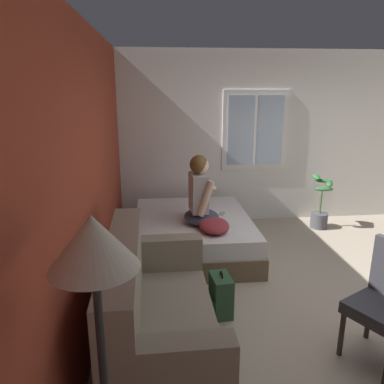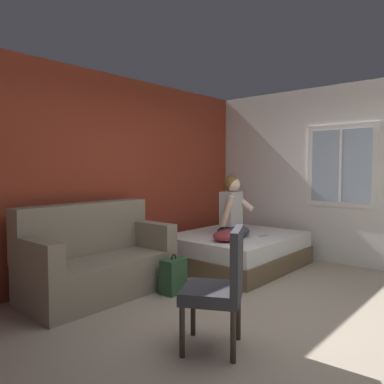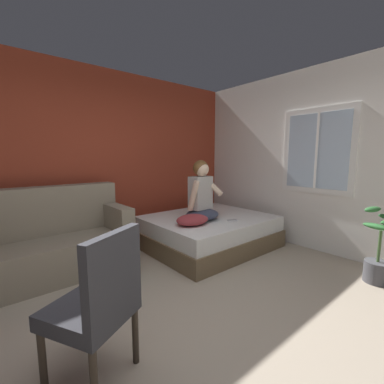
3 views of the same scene
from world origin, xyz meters
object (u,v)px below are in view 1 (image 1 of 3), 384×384
Objects in this scene: throw_pillow at (214,225)px; potted_plant at (320,209)px; person_seated at (200,196)px; cell_phone at (222,214)px; couch at (154,319)px; floor_lamp at (96,280)px; backpack at (220,296)px; bed at (192,234)px.

throw_pillow is 0.56× the size of potted_plant.
cell_phone is at bearing -47.84° from person_seated.
couch is 3.56× the size of throw_pillow.
throw_pillow is at bearing -18.33° from floor_lamp.
cell_phone is (2.17, -0.92, 0.09)m from couch.
person_seated is at bearing 113.47° from potted_plant.
potted_plant is at bearing -43.38° from couch.
throw_pillow is (0.97, -0.09, 0.36)m from backpack.
bed is 3.88× the size of throw_pillow.
cell_phone is at bearing -18.37° from floor_lamp.
backpack is 0.27× the size of floor_lamp.
throw_pillow is (-0.29, -0.14, -0.29)m from person_seated.
couch reaches higher than throw_pillow.
backpack is 0.95× the size of throw_pillow.
floor_lamp reaches higher than cell_phone.
cell_phone is (0.08, -0.41, 0.25)m from bed.
floor_lamp is 2.00× the size of potted_plant.
cell_phone reaches higher than bed.
cell_phone is at bearing -10.44° from backpack.
cell_phone is (0.30, -0.33, -0.35)m from person_seated.
bed is at bearing -145.13° from cell_phone.
person_seated is 1.91× the size of backpack.
potted_plant is at bearing -58.18° from throw_pillow.
couch is 3.73× the size of backpack.
throw_pillow is 3.33× the size of cell_phone.
floor_lamp is at bearing 165.62° from person_seated.
backpack is 1.62m from cell_phone.
cell_phone is 3.69m from floor_lamp.
floor_lamp is at bearing 167.77° from bed.
person_seated is (1.87, -0.59, 0.44)m from couch.
person_seated reaches higher than throw_pillow.
throw_pillow is 0.28× the size of floor_lamp.
couch is at bearing 155.38° from throw_pillow.
bed is 2.19× the size of potted_plant.
bed is at bearing 107.30° from potted_plant.
backpack is (-1.48, -0.12, -0.04)m from bed.
throw_pillow is at bearing -24.62° from couch.
couch is at bearing 162.52° from person_seated.
throw_pillow is 0.63m from cell_phone.
floor_lamp is at bearing -84.67° from cell_phone.
cell_phone is at bearing -23.03° from couch.
throw_pillow is at bearing -157.53° from bed.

